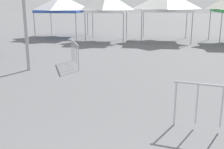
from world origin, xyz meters
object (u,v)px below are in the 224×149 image
at_px(crowd_barrier_by_lift, 75,49).
at_px(canopy_tent_far_right, 167,1).
at_px(crowd_barrier_mid_lot, 223,100).
at_px(canopy_tent_behind_center, 62,4).
at_px(canopy_tent_behind_right, 107,2).

bearing_deg(crowd_barrier_by_lift, canopy_tent_far_right, 66.84).
relative_size(canopy_tent_far_right, crowd_barrier_mid_lot, 1.75).
bearing_deg(canopy_tent_behind_center, crowd_barrier_by_lift, -66.75).
bearing_deg(crowd_barrier_by_lift, crowd_barrier_mid_lot, -47.80).
bearing_deg(crowd_barrier_by_lift, canopy_tent_behind_center, 113.25).
distance_m(crowd_barrier_mid_lot, crowd_barrier_by_lift, 7.73).
relative_size(canopy_tent_behind_center, canopy_tent_behind_right, 1.02).
relative_size(canopy_tent_behind_right, crowd_barrier_by_lift, 1.81).
distance_m(canopy_tent_far_right, crowd_barrier_by_lift, 10.20).
relative_size(canopy_tent_far_right, crowd_barrier_by_lift, 1.91).
bearing_deg(crowd_barrier_mid_lot, crowd_barrier_by_lift, 132.20).
bearing_deg(canopy_tent_behind_center, crowd_barrier_mid_lot, -58.91).
height_order(canopy_tent_behind_center, crowd_barrier_mid_lot, canopy_tent_behind_center).
distance_m(canopy_tent_behind_right, crowd_barrier_mid_lot, 15.24).
bearing_deg(crowd_barrier_mid_lot, canopy_tent_far_right, 94.85).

